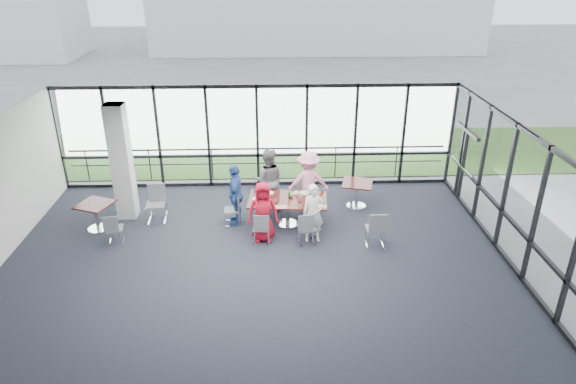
{
  "coord_description": "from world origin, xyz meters",
  "views": [
    {
      "loc": [
        0.38,
        -9.93,
        6.66
      ],
      "look_at": [
        0.82,
        2.03,
        1.1
      ],
      "focal_mm": 32.0,
      "sensor_mm": 36.0,
      "label": 1
    }
  ],
  "objects_px": {
    "chair_main_fr": "(306,194)",
    "chair_spare_r": "(376,229)",
    "chair_spare_la": "(115,228)",
    "chair_main_fl": "(273,193)",
    "side_table_right": "(357,187)",
    "structural_column": "(122,162)",
    "diner_far_right": "(308,182)",
    "diner_far_left": "(268,180)",
    "chair_spare_lb": "(156,205)",
    "main_table": "(288,203)",
    "side_table_left": "(95,208)",
    "diner_near_right": "(313,213)",
    "diner_end": "(236,194)",
    "chair_main_nr": "(307,228)",
    "chair_main_nl": "(261,228)",
    "chair_main_end": "(232,210)",
    "diner_near_left": "(263,212)"
  },
  "relations": [
    {
      "from": "structural_column",
      "to": "chair_spare_la",
      "type": "bearing_deg",
      "value": -88.4
    },
    {
      "from": "chair_spare_lb",
      "to": "chair_main_nr",
      "type": "bearing_deg",
      "value": 157.87
    },
    {
      "from": "diner_far_right",
      "to": "chair_main_nl",
      "type": "relative_size",
      "value": 2.19
    },
    {
      "from": "side_table_left",
      "to": "chair_spare_lb",
      "type": "height_order",
      "value": "chair_spare_lb"
    },
    {
      "from": "main_table",
      "to": "chair_main_end",
      "type": "relative_size",
      "value": 2.61
    },
    {
      "from": "diner_far_left",
      "to": "chair_main_fl",
      "type": "height_order",
      "value": "diner_far_left"
    },
    {
      "from": "structural_column",
      "to": "diner_end",
      "type": "relative_size",
      "value": 1.88
    },
    {
      "from": "diner_near_right",
      "to": "diner_far_left",
      "type": "xyz_separation_m",
      "value": [
        -1.13,
        1.84,
        0.13
      ]
    },
    {
      "from": "diner_far_left",
      "to": "chair_spare_la",
      "type": "bearing_deg",
      "value": 28.28
    },
    {
      "from": "chair_main_fr",
      "to": "chair_spare_la",
      "type": "distance_m",
      "value": 5.25
    },
    {
      "from": "structural_column",
      "to": "diner_far_right",
      "type": "distance_m",
      "value": 5.08
    },
    {
      "from": "side_table_left",
      "to": "diner_near_right",
      "type": "height_order",
      "value": "diner_near_right"
    },
    {
      "from": "diner_far_right",
      "to": "chair_main_fr",
      "type": "bearing_deg",
      "value": -77.75
    },
    {
      "from": "diner_near_right",
      "to": "diner_far_right",
      "type": "xyz_separation_m",
      "value": [
        -0.01,
        1.64,
        0.13
      ]
    },
    {
      "from": "chair_spare_la",
      "to": "chair_main_fl",
      "type": "bearing_deg",
      "value": 14.2
    },
    {
      "from": "chair_main_fl",
      "to": "chair_spare_lb",
      "type": "distance_m",
      "value": 3.28
    },
    {
      "from": "diner_far_left",
      "to": "chair_main_nl",
      "type": "bearing_deg",
      "value": 88.06
    },
    {
      "from": "chair_main_nl",
      "to": "chair_main_fr",
      "type": "height_order",
      "value": "chair_main_fr"
    },
    {
      "from": "main_table",
      "to": "side_table_left",
      "type": "xyz_separation_m",
      "value": [
        -5.05,
        -0.08,
        -0.01
      ]
    },
    {
      "from": "structural_column",
      "to": "chair_spare_r",
      "type": "xyz_separation_m",
      "value": [
        6.57,
        -1.88,
        -1.12
      ]
    },
    {
      "from": "chair_spare_lb",
      "to": "main_table",
      "type": "bearing_deg",
      "value": 171.15
    },
    {
      "from": "side_table_left",
      "to": "side_table_right",
      "type": "bearing_deg",
      "value": 8.79
    },
    {
      "from": "diner_end",
      "to": "chair_main_end",
      "type": "height_order",
      "value": "diner_end"
    },
    {
      "from": "diner_near_right",
      "to": "chair_spare_r",
      "type": "xyz_separation_m",
      "value": [
        1.53,
        -0.33,
        -0.29
      ]
    },
    {
      "from": "diner_near_right",
      "to": "chair_spare_r",
      "type": "bearing_deg",
      "value": -15.18
    },
    {
      "from": "side_table_left",
      "to": "diner_end",
      "type": "bearing_deg",
      "value": 3.42
    },
    {
      "from": "diner_end",
      "to": "chair_main_nr",
      "type": "distance_m",
      "value": 2.2
    },
    {
      "from": "diner_far_left",
      "to": "chair_spare_lb",
      "type": "height_order",
      "value": "diner_far_left"
    },
    {
      "from": "main_table",
      "to": "diner_end",
      "type": "relative_size",
      "value": 1.27
    },
    {
      "from": "chair_main_fl",
      "to": "chair_main_fr",
      "type": "xyz_separation_m",
      "value": [
        0.92,
        -0.03,
        -0.02
      ]
    },
    {
      "from": "side_table_right",
      "to": "diner_end",
      "type": "bearing_deg",
      "value": -165.61
    },
    {
      "from": "chair_main_fr",
      "to": "chair_spare_r",
      "type": "relative_size",
      "value": 0.91
    },
    {
      "from": "side_table_left",
      "to": "chair_main_nr",
      "type": "bearing_deg",
      "value": -9.58
    },
    {
      "from": "chair_spare_lb",
      "to": "side_table_right",
      "type": "bearing_deg",
      "value": -176.78
    },
    {
      "from": "chair_spare_r",
      "to": "side_table_right",
      "type": "bearing_deg",
      "value": 92.13
    },
    {
      "from": "chair_spare_la",
      "to": "chair_spare_r",
      "type": "bearing_deg",
      "value": -13.81
    },
    {
      "from": "chair_main_end",
      "to": "chair_spare_r",
      "type": "height_order",
      "value": "chair_spare_r"
    },
    {
      "from": "structural_column",
      "to": "main_table",
      "type": "relative_size",
      "value": 1.48
    },
    {
      "from": "side_table_left",
      "to": "diner_near_left",
      "type": "relative_size",
      "value": 0.66
    },
    {
      "from": "diner_far_right",
      "to": "chair_main_fr",
      "type": "height_order",
      "value": "diner_far_right"
    },
    {
      "from": "diner_far_right",
      "to": "chair_main_fl",
      "type": "distance_m",
      "value": 1.1
    },
    {
      "from": "structural_column",
      "to": "chair_spare_lb",
      "type": "bearing_deg",
      "value": -23.14
    },
    {
      "from": "diner_end",
      "to": "chair_spare_lb",
      "type": "xyz_separation_m",
      "value": [
        -2.19,
        0.17,
        -0.35
      ]
    },
    {
      "from": "main_table",
      "to": "chair_main_nr",
      "type": "bearing_deg",
      "value": -61.11
    },
    {
      "from": "side_table_right",
      "to": "chair_main_fl",
      "type": "xyz_separation_m",
      "value": [
        -2.4,
        0.01,
        -0.17
      ]
    },
    {
      "from": "side_table_right",
      "to": "chair_main_nr",
      "type": "height_order",
      "value": "chair_main_nr"
    },
    {
      "from": "diner_far_left",
      "to": "diner_far_right",
      "type": "height_order",
      "value": "diner_far_left"
    },
    {
      "from": "main_table",
      "to": "diner_near_left",
      "type": "distance_m",
      "value": 1.04
    },
    {
      "from": "diner_near_right",
      "to": "diner_end",
      "type": "xyz_separation_m",
      "value": [
        -2.0,
        1.02,
        0.08
      ]
    },
    {
      "from": "chair_main_fl",
      "to": "chair_spare_lb",
      "type": "bearing_deg",
      "value": 24.76
    }
  ]
}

